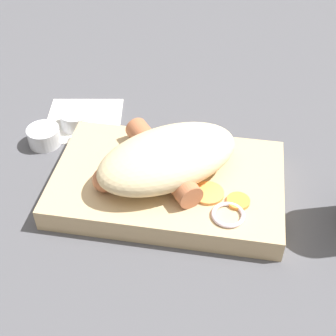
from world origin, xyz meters
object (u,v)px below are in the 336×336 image
at_px(sausage, 161,160).
at_px(condiment_cup_far, 44,137).
at_px(bread_roll, 167,155).
at_px(food_tray, 168,183).
at_px(condiment_cup_near, 76,120).

height_order(sausage, condiment_cup_far, sausage).
relative_size(bread_roll, condiment_cup_far, 4.45).
bearing_deg(food_tray, sausage, 137.71).
distance_m(condiment_cup_near, condiment_cup_far, 0.05).
distance_m(bread_roll, sausage, 0.01).
xyz_separation_m(food_tray, sausage, (-0.01, 0.01, 0.03)).
height_order(bread_roll, condiment_cup_far, bread_roll).
relative_size(food_tray, sausage, 1.90).
relative_size(bread_roll, sausage, 1.36).
xyz_separation_m(bread_roll, sausage, (-0.01, 0.00, -0.01)).
bearing_deg(condiment_cup_far, food_tray, -19.45).
bearing_deg(sausage, condiment_cup_near, 144.98).
bearing_deg(sausage, condiment_cup_far, 162.08).
relative_size(sausage, condiment_cup_far, 3.27).
xyz_separation_m(sausage, condiment_cup_far, (-0.16, 0.05, -0.03)).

